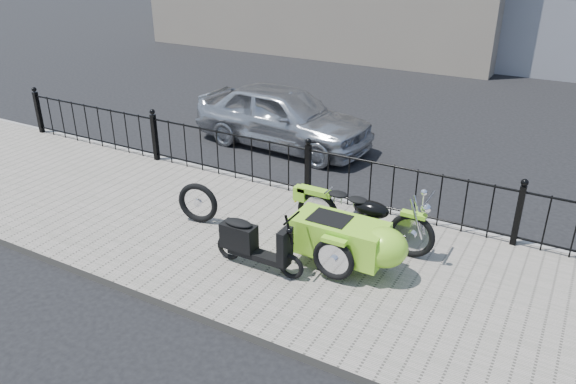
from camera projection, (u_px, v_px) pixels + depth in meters
The scene contains 8 objects.
ground at pixel (270, 232), 9.06m from camera, with size 120.00×120.00×0.00m, color black.
sidewalk at pixel (254, 243), 8.64m from camera, with size 30.00×3.80×0.12m, color gray.
curb at pixel (311, 195), 10.17m from camera, with size 30.00×0.10×0.12m, color gray.
iron_fence at pixel (308, 171), 9.83m from camera, with size 14.11×0.11×1.08m.
motorcycle_sidecar at pixel (355, 235), 7.77m from camera, with size 2.28×1.48×0.98m.
scooter at pixel (253, 243), 7.77m from camera, with size 1.40×0.41×0.95m.
spare_tire at pixel (198, 203), 8.98m from camera, with size 0.68×0.68×0.10m, color black.
sedan_car at pixel (283, 116), 12.36m from camera, with size 1.63×4.05×1.38m, color #AEB1B5.
Camera 1 is at (4.12, -6.77, 4.45)m, focal length 35.00 mm.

